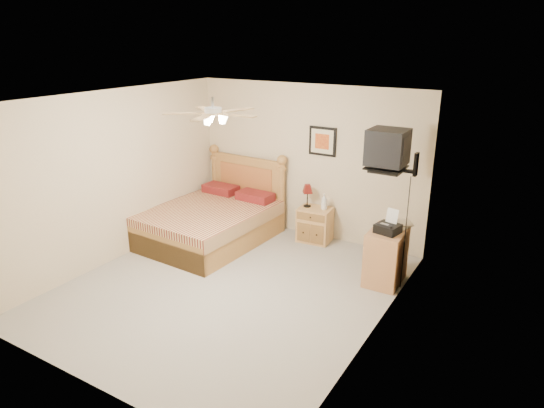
# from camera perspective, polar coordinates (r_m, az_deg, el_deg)

# --- Properties ---
(floor) EXTENTS (4.50, 4.50, 0.00)m
(floor) POSITION_cam_1_polar(r_m,az_deg,el_deg) (6.63, -5.06, -9.76)
(floor) COLOR gray
(floor) RESTS_ON ground
(ceiling) EXTENTS (4.00, 4.50, 0.04)m
(ceiling) POSITION_cam_1_polar(r_m,az_deg,el_deg) (5.84, -5.78, 12.22)
(ceiling) COLOR white
(ceiling) RESTS_ON ground
(wall_back) EXTENTS (4.00, 0.04, 2.50)m
(wall_back) POSITION_cam_1_polar(r_m,az_deg,el_deg) (7.97, 4.18, 4.99)
(wall_back) COLOR beige
(wall_back) RESTS_ON ground
(wall_front) EXTENTS (4.00, 0.04, 2.50)m
(wall_front) POSITION_cam_1_polar(r_m,az_deg,el_deg) (4.64, -22.05, -7.17)
(wall_front) COLOR beige
(wall_front) RESTS_ON ground
(wall_left) EXTENTS (0.04, 4.50, 2.50)m
(wall_left) POSITION_cam_1_polar(r_m,az_deg,el_deg) (7.44, -17.98, 3.05)
(wall_left) COLOR beige
(wall_left) RESTS_ON ground
(wall_right) EXTENTS (0.04, 4.50, 2.50)m
(wall_right) POSITION_cam_1_polar(r_m,az_deg,el_deg) (5.26, 12.55, -3.06)
(wall_right) COLOR beige
(wall_right) RESTS_ON ground
(bed) EXTENTS (1.69, 2.15, 1.34)m
(bed) POSITION_cam_1_polar(r_m,az_deg,el_deg) (7.83, -7.49, 0.21)
(bed) COLOR #A66F35
(bed) RESTS_ON ground
(nightstand) EXTENTS (0.55, 0.44, 0.57)m
(nightstand) POSITION_cam_1_polar(r_m,az_deg,el_deg) (7.94, 5.06, -2.43)
(nightstand) COLOR tan
(nightstand) RESTS_ON ground
(table_lamp) EXTENTS (0.23, 0.23, 0.38)m
(table_lamp) POSITION_cam_1_polar(r_m,az_deg,el_deg) (7.85, 4.19, 1.00)
(table_lamp) COLOR #63130F
(table_lamp) RESTS_ON nightstand
(lotion_bottle) EXTENTS (0.11, 0.11, 0.26)m
(lotion_bottle) POSITION_cam_1_polar(r_m,az_deg,el_deg) (7.76, 6.16, 0.27)
(lotion_bottle) COLOR white
(lotion_bottle) RESTS_ON nightstand
(framed_picture) EXTENTS (0.46, 0.04, 0.46)m
(framed_picture) POSITION_cam_1_polar(r_m,az_deg,el_deg) (7.75, 5.97, 7.35)
(framed_picture) COLOR black
(framed_picture) RESTS_ON wall_back
(dresser) EXTENTS (0.46, 0.65, 0.76)m
(dresser) POSITION_cam_1_polar(r_m,az_deg,el_deg) (6.76, 13.25, -6.04)
(dresser) COLOR #C57B4D
(dresser) RESTS_ON ground
(fax_machine) EXTENTS (0.34, 0.36, 0.31)m
(fax_machine) POSITION_cam_1_polar(r_m,az_deg,el_deg) (6.49, 13.53, -2.05)
(fax_machine) COLOR black
(fax_machine) RESTS_ON dresser
(magazine_lower) EXTENTS (0.28, 0.33, 0.03)m
(magazine_lower) POSITION_cam_1_polar(r_m,az_deg,el_deg) (6.82, 14.29, -2.31)
(magazine_lower) COLOR beige
(magazine_lower) RESTS_ON dresser
(magazine_upper) EXTENTS (0.31, 0.33, 0.02)m
(magazine_upper) POSITION_cam_1_polar(r_m,az_deg,el_deg) (6.80, 14.47, -2.16)
(magazine_upper) COLOR gray
(magazine_upper) RESTS_ON magazine_lower
(wall_tv) EXTENTS (0.56, 0.46, 0.58)m
(wall_tv) POSITION_cam_1_polar(r_m,az_deg,el_deg) (6.39, 14.71, 6.01)
(wall_tv) COLOR black
(wall_tv) RESTS_ON wall_right
(ceiling_fan) EXTENTS (1.14, 1.14, 0.28)m
(ceiling_fan) POSITION_cam_1_polar(r_m,az_deg,el_deg) (5.70, -6.95, 10.59)
(ceiling_fan) COLOR silver
(ceiling_fan) RESTS_ON ceiling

